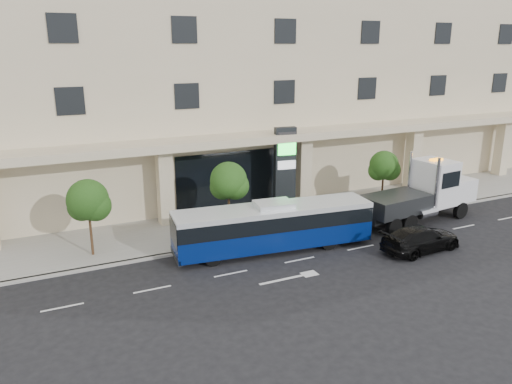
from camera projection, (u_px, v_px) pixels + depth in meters
The scene contains 11 objects.
ground at pixel (286, 250), 28.10m from camera, with size 120.00×120.00×0.00m, color black.
sidewalk at pixel (250, 222), 32.43m from camera, with size 120.00×6.00×0.15m, color gray.
curb at pixel (270, 237), 29.82m from camera, with size 120.00×0.30×0.15m, color gray.
convention_center at pixel (194, 60), 38.70m from camera, with size 60.00×17.60×20.00m.
tree_left at pixel (89, 203), 26.29m from camera, with size 2.27×2.20×4.22m.
tree_mid at pixel (229, 183), 29.50m from camera, with size 2.28×2.20×4.38m.
tree_right at pixel (384, 167), 34.24m from camera, with size 2.10×2.00×4.04m.
city_bus at pixel (273, 226), 27.74m from camera, with size 11.38×3.55×2.84m.
tow_truck at pixel (424, 193), 32.43m from camera, with size 9.80×3.25×4.44m.
black_sedan at pixel (421, 239), 27.84m from camera, with size 2.00×4.91×1.43m, color black.
signage_pylon at pixel (285, 169), 33.60m from camera, with size 1.49×0.72×5.76m.
Camera 1 is at (-12.58, -22.87, 11.05)m, focal length 35.00 mm.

